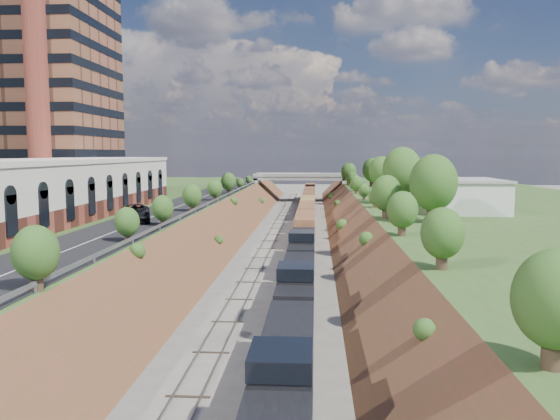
{
  "coord_description": "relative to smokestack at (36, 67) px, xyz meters",
  "views": [
    {
      "loc": [
        4.0,
        -21.13,
        12.74
      ],
      "look_at": [
        -0.16,
        42.81,
        6.0
      ],
      "focal_mm": 35.0,
      "sensor_mm": 36.0,
      "label": 1
    }
  ],
  "objects": [
    {
      "name": "commercial_building",
      "position": [
        8.0,
        -18.0,
        -16.49
      ],
      "size": [
        14.3,
        62.3,
        7.0
      ],
      "color": "brown",
      "rests_on": "platform_left"
    },
    {
      "name": "white_building_far",
      "position": [
        59.0,
        18.0,
        -18.2
      ],
      "size": [
        8.0,
        10.0,
        3.6
      ],
      "primitive_type": "cube",
      "color": "silver",
      "rests_on": "platform_right"
    },
    {
      "name": "embankment_right",
      "position": [
        47.0,
        4.0,
        -25.0
      ],
      "size": [
        10.0,
        180.0,
        10.0
      ],
      "primitive_type": "cube",
      "rotation": [
        0.0,
        0.79,
        0.0
      ],
      "color": "brown",
      "rests_on": "ground"
    },
    {
      "name": "white_building_near",
      "position": [
        59.5,
        -4.0,
        -18.0
      ],
      "size": [
        9.0,
        12.0,
        4.0
      ],
      "primitive_type": "cube",
      "color": "silver",
      "rests_on": "platform_right"
    },
    {
      "name": "smokestack",
      "position": [
        0.0,
        0.0,
        0.0
      ],
      "size": [
        3.2,
        3.2,
        40.0
      ],
      "primitive_type": "cylinder",
      "color": "brown",
      "rests_on": "platform_left"
    },
    {
      "name": "overpass",
      "position": [
        36.0,
        66.0,
        -20.08
      ],
      "size": [
        24.5,
        8.3,
        7.4
      ],
      "color": "gray",
      "rests_on": "ground"
    },
    {
      "name": "platform_left",
      "position": [
        3.0,
        4.0,
        -22.5
      ],
      "size": [
        44.0,
        180.0,
        5.0
      ],
      "primitive_type": "cube",
      "color": "#395121",
      "rests_on": "ground"
    },
    {
      "name": "rail_right_track",
      "position": [
        38.6,
        4.0,
        -24.91
      ],
      "size": [
        1.58,
        180.0,
        0.18
      ],
      "primitive_type": "cube",
      "color": "gray",
      "rests_on": "ground"
    },
    {
      "name": "embankment_left",
      "position": [
        25.0,
        4.0,
        -25.0
      ],
      "size": [
        10.0,
        180.0,
        10.0
      ],
      "primitive_type": "cube",
      "rotation": [
        0.0,
        0.79,
        0.0
      ],
      "color": "brown",
      "rests_on": "ground"
    },
    {
      "name": "freight_train",
      "position": [
        38.6,
        12.81,
        -22.6
      ],
      "size": [
        2.7,
        138.83,
        4.55
      ],
      "color": "black",
      "rests_on": "ground"
    },
    {
      "name": "rail_left_track",
      "position": [
        33.4,
        4.0,
        -24.91
      ],
      "size": [
        1.58,
        180.0,
        0.18
      ],
      "primitive_type": "cube",
      "color": "gray",
      "rests_on": "ground"
    },
    {
      "name": "road",
      "position": [
        20.5,
        4.0,
        -19.95
      ],
      "size": [
        8.0,
        180.0,
        0.1
      ],
      "primitive_type": "cube",
      "color": "black",
      "rests_on": "platform_left"
    },
    {
      "name": "platform_right",
      "position": [
        69.0,
        4.0,
        -22.5
      ],
      "size": [
        44.0,
        180.0,
        5.0
      ],
      "primitive_type": "cube",
      "color": "#395121",
      "rests_on": "ground"
    },
    {
      "name": "guardrail",
      "position": [
        24.6,
        3.8,
        -19.45
      ],
      "size": [
        0.1,
        171.0,
        0.7
      ],
      "color": "#99999E",
      "rests_on": "platform_left"
    },
    {
      "name": "tree_right_large",
      "position": [
        53.0,
        -16.0,
        -15.62
      ],
      "size": [
        5.25,
        5.25,
        7.61
      ],
      "color": "#473323",
      "rests_on": "platform_right"
    },
    {
      "name": "highrise_tower",
      "position": [
        -8.0,
        16.0,
        7.88
      ],
      "size": [
        22.0,
        22.0,
        53.9
      ],
      "color": "brown",
      "rests_on": "platform_left"
    },
    {
      "name": "tree_left_crest",
      "position": [
        24.2,
        -36.0,
        -17.96
      ],
      "size": [
        2.45,
        2.45,
        3.55
      ],
      "color": "#473323",
      "rests_on": "platform_left"
    },
    {
      "name": "suv",
      "position": [
        19.99,
        -18.16,
        -18.92
      ],
      "size": [
        5.23,
        7.68,
        1.95
      ],
      "primitive_type": "imported",
      "rotation": [
        0.0,
        0.0,
        0.31
      ],
      "color": "black",
      "rests_on": "road"
    }
  ]
}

